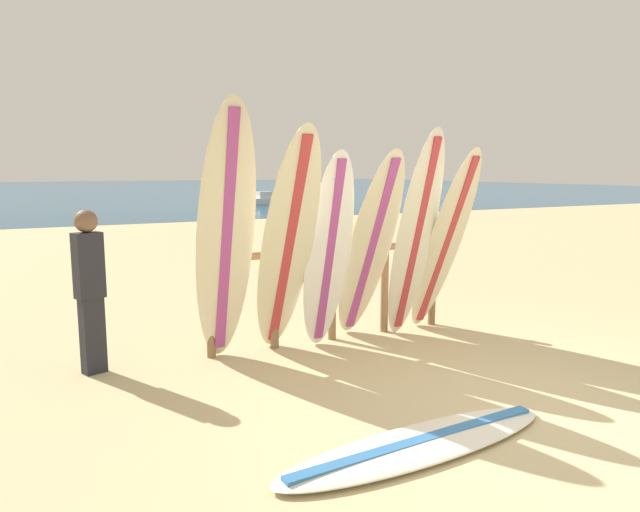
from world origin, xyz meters
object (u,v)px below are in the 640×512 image
object	(u,v)px
surfboard_leaning_center_left	(328,253)
surfboard_leaning_left	(288,246)
surfboard_leaning_center_right	(415,237)
surfboard_leaning_right	(444,243)
surfboard_leaning_far_left	(226,236)
surfboard_leaning_center	(370,248)
surfboard_rack	(332,278)
beachgoer_standing	(90,285)
small_boat_offshore	(264,200)
surfboard_lying_on_sand	(420,444)

from	to	relation	value
surfboard_leaning_center_left	surfboard_leaning_left	bearing A→B (deg)	-171.99
surfboard_leaning_center_right	surfboard_leaning_right	bearing A→B (deg)	4.78
surfboard_leaning_center_left	surfboard_leaning_far_left	bearing A→B (deg)	178.86
surfboard_leaning_far_left	surfboard_leaning_left	xyz separation A→B (m)	(0.60, -0.09, -0.12)
surfboard_leaning_center_right	surfboard_leaning_right	world-z (taller)	surfboard_leaning_center_right
surfboard_leaning_left	surfboard_leaning_center	world-z (taller)	surfboard_leaning_left
surfboard_leaning_right	surfboard_leaning_center_left	bearing A→B (deg)	177.74
surfboard_rack	surfboard_leaning_center_left	bearing A→B (deg)	-123.40
surfboard_leaning_far_left	beachgoer_standing	xyz separation A→B (m)	(-1.20, 0.39, -0.43)
beachgoer_standing	small_boat_offshore	distance (m)	26.45
surfboard_leaning_right	surfboard_leaning_center_right	bearing A→B (deg)	-175.22
surfboard_leaning_center_right	small_boat_offshore	xyz separation A→B (m)	(7.80, 24.50, -0.92)
surfboard_leaning_center	surfboard_leaning_right	size ratio (longest dim) A/B	0.99
small_boat_offshore	beachgoer_standing	bearing A→B (deg)	-114.87
surfboard_leaning_far_left	small_boat_offshore	xyz separation A→B (m)	(9.92, 24.38, -1.03)
surfboard_leaning_center	beachgoer_standing	distance (m)	2.86
surfboard_leaning_left	surfboard_leaning_center_right	bearing A→B (deg)	-0.96
surfboard_leaning_center_right	surfboard_lying_on_sand	bearing A→B (deg)	-124.82
surfboard_leaning_left	surfboard_leaning_center_left	bearing A→B (deg)	8.01
surfboard_leaning_far_left	surfboard_lying_on_sand	world-z (taller)	surfboard_leaning_far_left
small_boat_offshore	surfboard_leaning_left	bearing A→B (deg)	-110.85
surfboard_leaning_center_right	small_boat_offshore	world-z (taller)	surfboard_leaning_center_right
surfboard_leaning_center_right	surfboard_lying_on_sand	distance (m)	2.83
surfboard_leaning_far_left	surfboard_lying_on_sand	size ratio (longest dim) A/B	1.11
surfboard_leaning_center	beachgoer_standing	world-z (taller)	surfboard_leaning_center
surfboard_leaning_center_left	small_boat_offshore	world-z (taller)	surfboard_leaning_center_left
surfboard_leaning_left	surfboard_leaning_center_left	xyz separation A→B (m)	(0.49, 0.07, -0.11)
surfboard_leaning_left	surfboard_leaning_right	xyz separation A→B (m)	(1.96, 0.01, -0.09)
surfboard_rack	surfboard_leaning_center_left	xyz separation A→B (m)	(-0.23, -0.35, 0.35)
surfboard_leaning_center	surfboard_rack	bearing A→B (deg)	135.05
surfboard_rack	surfboard_leaning_center_left	distance (m)	0.55
surfboard_leaning_left	surfboard_leaning_center_right	xyz separation A→B (m)	(1.52, -0.03, 0.01)
surfboard_leaning_center_left	beachgoer_standing	size ratio (longest dim) A/B	1.36
surfboard_leaning_left	small_boat_offshore	xyz separation A→B (m)	(9.32, 24.47, -0.91)
surfboard_leaning_center	surfboard_leaning_left	bearing A→B (deg)	-173.26
surfboard_lying_on_sand	small_boat_offshore	bearing A→B (deg)	70.78
surfboard_lying_on_sand	surfboard_leaning_left	bearing A→B (deg)	91.15
beachgoer_standing	surfboard_leaning_center_right	bearing A→B (deg)	-8.68
surfboard_leaning_center	small_boat_offshore	size ratio (longest dim) A/B	0.91
surfboard_leaning_left	beachgoer_standing	world-z (taller)	surfboard_leaning_left
surfboard_leaning_far_left	surfboard_leaning_center	distance (m)	1.64
surfboard_leaning_right	beachgoer_standing	bearing A→B (deg)	172.87
surfboard_leaning_center	beachgoer_standing	bearing A→B (deg)	172.74
surfboard_leaning_far_left	surfboard_lying_on_sand	xyz separation A→B (m)	(0.64, -2.24, -1.25)
surfboard_leaning_center	surfboard_leaning_right	bearing A→B (deg)	-6.76
surfboard_rack	surfboard_leaning_right	size ratio (longest dim) A/B	1.35
surfboard_rack	small_boat_offshore	distance (m)	25.54
surfboard_leaning_center_right	surfboard_leaning_right	distance (m)	0.45
surfboard_leaning_far_left	surfboard_leaning_right	bearing A→B (deg)	-1.78
surfboard_leaning_left	surfboard_leaning_center	distance (m)	1.04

